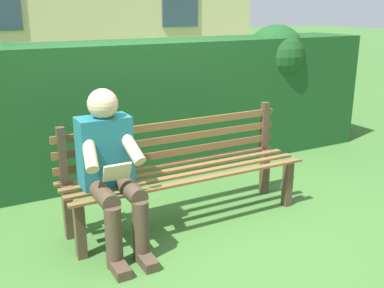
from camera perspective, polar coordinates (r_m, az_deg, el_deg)
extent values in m
plane|color=#3D6B2D|center=(3.88, -0.71, -9.56)|extent=(60.00, 60.00, 0.00)
cube|color=#4C3828|center=(4.15, 11.96, -4.85)|extent=(0.07, 0.07, 0.43)
cube|color=#4C3828|center=(3.34, -13.95, -10.55)|extent=(0.07, 0.07, 0.43)
cube|color=#4C3828|center=(4.39, 9.15, -3.45)|extent=(0.07, 0.07, 0.43)
cube|color=#4C3828|center=(3.64, -15.34, -8.31)|extent=(0.07, 0.07, 0.43)
cube|color=brown|center=(3.88, -2.24, -2.46)|extent=(2.04, 0.06, 0.02)
cube|color=brown|center=(3.76, -1.26, -3.11)|extent=(2.04, 0.06, 0.02)
cube|color=brown|center=(3.64, -0.21, -3.80)|extent=(2.04, 0.06, 0.02)
cube|color=brown|center=(3.52, 0.92, -4.54)|extent=(2.04, 0.06, 0.02)
cube|color=#4C3828|center=(4.29, 9.11, 2.37)|extent=(0.06, 0.06, 0.43)
cube|color=#4C3828|center=(3.51, -16.06, -1.37)|extent=(0.06, 0.06, 0.43)
cube|color=brown|center=(3.84, -2.19, -1.06)|extent=(2.04, 0.02, 0.06)
cube|color=brown|center=(3.81, -2.21, 0.70)|extent=(2.04, 0.02, 0.06)
cube|color=brown|center=(3.77, -2.23, 2.50)|extent=(2.04, 0.02, 0.06)
cube|color=#1E6672|center=(3.39, -10.97, -0.89)|extent=(0.38, 0.22, 0.52)
sphere|color=#D8AD8C|center=(3.28, -11.21, 4.99)|extent=(0.22, 0.22, 0.22)
cylinder|color=#473828|center=(3.31, -7.96, -5.58)|extent=(0.13, 0.42, 0.13)
cylinder|color=#473828|center=(3.26, -11.27, -6.17)|extent=(0.13, 0.42, 0.13)
cylinder|color=#473828|center=(3.24, -6.44, -10.87)|extent=(0.12, 0.12, 0.45)
cylinder|color=#473828|center=(3.18, -9.84, -11.58)|extent=(0.12, 0.12, 0.45)
cube|color=#473828|center=(3.27, -5.78, -14.41)|extent=(0.10, 0.24, 0.07)
cube|color=#473828|center=(3.21, -9.18, -15.19)|extent=(0.10, 0.24, 0.07)
cylinder|color=#D8AD8C|center=(3.29, -7.80, -0.17)|extent=(0.14, 0.32, 0.26)
cylinder|color=#D8AD8C|center=(3.20, -12.81, -0.92)|extent=(0.14, 0.32, 0.26)
cube|color=beige|center=(3.18, -9.45, -3.50)|extent=(0.20, 0.07, 0.13)
cube|color=#19471E|center=(4.94, -5.88, 4.75)|extent=(5.50, 0.78, 1.39)
sphere|color=#19471E|center=(5.60, 10.50, 11.03)|extent=(0.71, 0.71, 0.71)
sphere|color=#19471E|center=(4.61, -22.55, 7.92)|extent=(0.63, 0.63, 0.63)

